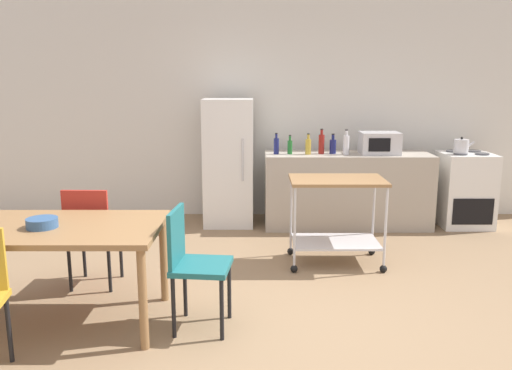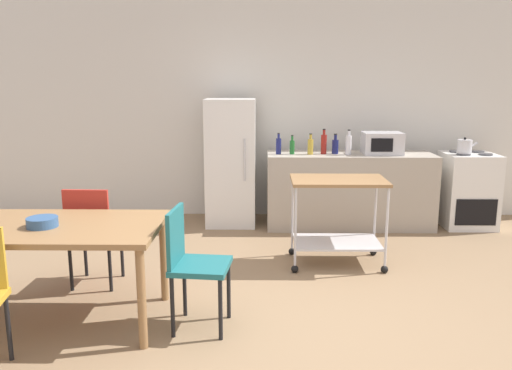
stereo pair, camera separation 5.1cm
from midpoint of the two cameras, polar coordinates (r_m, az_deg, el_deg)
The scene contains 18 objects.
ground_plane at distance 4.00m, azimuth 3.45°, elevation -14.88°, with size 12.00×12.00×0.00m, color #8C7051.
back_wall at distance 6.78m, azimuth 2.34°, elevation 8.82°, with size 8.40×0.12×2.90m, color silver.
kitchen_counter at distance 6.41m, azimuth 10.48°, elevation -0.56°, with size 2.00×0.64×0.90m, color #A89E8E.
dining_table at distance 4.02m, azimuth -20.75°, elevation -5.21°, with size 1.50×0.90×0.75m.
chair_teal at distance 3.75m, azimuth -6.72°, elevation -8.17°, with size 0.44×0.44×0.89m.
chair_red at distance 4.65m, azimuth -17.34°, elevation -4.69°, with size 0.41×0.41×0.89m.
stove_oven at distance 6.82m, azimuth 22.54°, elevation -0.51°, with size 0.60×0.61×0.92m.
refrigerator at distance 6.36m, azimuth -2.55°, elevation 2.52°, with size 0.60×0.63×1.55m.
kitchen_cart at distance 5.04m, azimuth 9.30°, elevation -2.42°, with size 0.91×0.57×0.85m.
bottle_wine at distance 6.18m, azimuth 2.75°, elevation 4.38°, with size 0.06×0.06×0.25m.
bottle_sparkling_water at distance 6.19m, azimuth 4.25°, elevation 4.25°, with size 0.06×0.06×0.23m.
bottle_sesame_oil at distance 6.18m, azimuth 6.28°, elevation 4.29°, with size 0.07×0.07×0.25m.
bottle_vinegar at distance 6.24m, azimuth 7.74°, elevation 4.56°, with size 0.07×0.07×0.30m.
bottle_soy_sauce at distance 6.27m, azimuth 8.98°, elevation 4.28°, with size 0.08×0.08×0.24m.
bottle_soda at distance 6.22m, azimuth 10.43°, elevation 4.43°, with size 0.07×0.07×0.30m.
microwave at distance 6.36m, azimuth 13.99°, elevation 4.50°, with size 0.46×0.35×0.26m.
fruit_bowl at distance 3.97m, azimuth -22.21°, elevation -3.83°, with size 0.22×0.22×0.07m, color #33598C.
kettle at distance 6.60m, azimuth 22.27°, elevation 3.97°, with size 0.24×0.17×0.19m.
Camera 2 is at (-0.16, -3.57, 1.79)m, focal length 36.19 mm.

